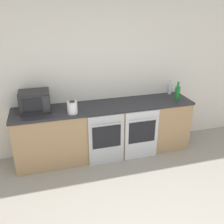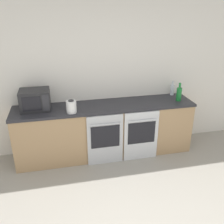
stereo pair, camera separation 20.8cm
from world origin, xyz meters
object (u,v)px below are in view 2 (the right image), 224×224
(oven_right, at_px, (141,136))
(bottle_green, at_px, (179,94))
(oven_left, at_px, (105,140))
(kettle, at_px, (71,107))
(microwave, at_px, (35,100))
(bottle_clear, at_px, (172,89))

(oven_right, bearing_deg, bottle_green, 18.39)
(oven_left, height_order, oven_right, same)
(oven_right, relative_size, kettle, 4.35)
(oven_right, bearing_deg, oven_left, 180.00)
(microwave, xyz_separation_m, kettle, (0.52, -0.24, -0.06))
(microwave, bearing_deg, bottle_clear, 4.22)
(microwave, relative_size, bottle_clear, 1.73)
(microwave, distance_m, kettle, 0.58)
(microwave, height_order, bottle_clear, microwave)
(oven_left, relative_size, oven_right, 1.00)
(oven_right, bearing_deg, microwave, 167.14)
(oven_left, relative_size, microwave, 1.91)
(bottle_green, xyz_separation_m, kettle, (-1.79, -0.12, -0.03))
(oven_left, bearing_deg, bottle_green, 10.33)
(bottle_clear, distance_m, kettle, 1.85)
(oven_right, distance_m, bottle_clear, 1.07)
(oven_right, bearing_deg, bottle_clear, 36.12)
(microwave, height_order, bottle_green, microwave)
(oven_left, distance_m, bottle_green, 1.45)
(bottle_green, bearing_deg, kettle, -176.30)
(microwave, relative_size, kettle, 2.28)
(oven_left, relative_size, kettle, 4.35)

